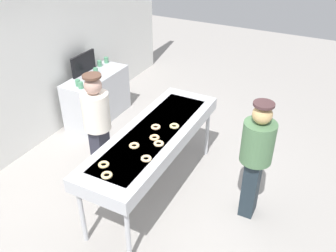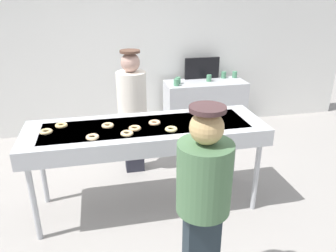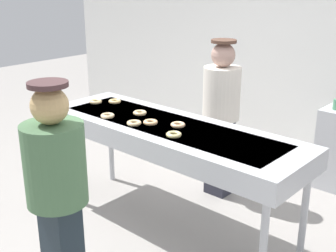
% 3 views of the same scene
% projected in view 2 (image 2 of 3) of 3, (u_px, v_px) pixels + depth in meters
% --- Properties ---
extents(ground_plane, '(16.00, 16.00, 0.00)m').
position_uv_depth(ground_plane, '(148.00, 205.00, 3.74)').
color(ground_plane, '#9E9993').
extents(back_wall, '(8.00, 0.12, 3.05)m').
position_uv_depth(back_wall, '(123.00, 39.00, 5.24)').
color(back_wall, white).
rests_on(back_wall, ground).
extents(fryer_conveyor, '(2.45, 0.78, 0.98)m').
position_uv_depth(fryer_conveyor, '(146.00, 133.00, 3.39)').
color(fryer_conveyor, '#B7BABF').
rests_on(fryer_conveyor, ground).
extents(plain_donut_0, '(0.17, 0.17, 0.03)m').
position_uv_depth(plain_donut_0, '(155.00, 123.00, 3.38)').
color(plain_donut_0, '#F8C28F').
rests_on(plain_donut_0, fryer_conveyor).
extents(plain_donut_1, '(0.17, 0.17, 0.03)m').
position_uv_depth(plain_donut_1, '(127.00, 133.00, 3.13)').
color(plain_donut_1, beige).
rests_on(plain_donut_1, fryer_conveyor).
extents(plain_donut_2, '(0.17, 0.17, 0.03)m').
position_uv_depth(plain_donut_2, '(92.00, 137.00, 3.05)').
color(plain_donut_2, beige).
rests_on(plain_donut_2, fryer_conveyor).
extents(plain_donut_3, '(0.15, 0.15, 0.03)m').
position_uv_depth(plain_donut_3, '(135.00, 128.00, 3.24)').
color(plain_donut_3, '#F8C285').
rests_on(plain_donut_3, fryer_conveyor).
extents(plain_donut_4, '(0.16, 0.16, 0.03)m').
position_uv_depth(plain_donut_4, '(108.00, 126.00, 3.31)').
color(plain_donut_4, '#F0CA8C').
rests_on(plain_donut_4, fryer_conveyor).
extents(plain_donut_5, '(0.17, 0.17, 0.03)m').
position_uv_depth(plain_donut_5, '(46.00, 132.00, 3.17)').
color(plain_donut_5, '#E9C989').
rests_on(plain_donut_5, fryer_conveyor).
extents(plain_donut_6, '(0.17, 0.17, 0.03)m').
position_uv_depth(plain_donut_6, '(171.00, 129.00, 3.22)').
color(plain_donut_6, '#E6D489').
rests_on(plain_donut_6, fryer_conveyor).
extents(plain_donut_7, '(0.16, 0.16, 0.03)m').
position_uv_depth(plain_donut_7, '(61.00, 125.00, 3.32)').
color(plain_donut_7, '#F0CB82').
rests_on(plain_donut_7, fryer_conveyor).
extents(worker_baker, '(0.37, 0.37, 1.60)m').
position_uv_depth(worker_baker, '(132.00, 104.00, 4.12)').
color(worker_baker, '#292A36').
rests_on(worker_baker, ground).
extents(customer_waiting, '(0.38, 0.38, 1.60)m').
position_uv_depth(customer_waiting, '(203.00, 197.00, 2.28)').
color(customer_waiting, '#1F2B33').
rests_on(customer_waiting, ground).
extents(prep_counter, '(1.31, 0.54, 0.87)m').
position_uv_depth(prep_counter, '(205.00, 107.00, 5.51)').
color(prep_counter, '#B7BABF').
rests_on(prep_counter, ground).
extents(paper_cup_0, '(0.08, 0.08, 0.11)m').
position_uv_depth(paper_cup_0, '(178.00, 81.00, 5.21)').
color(paper_cup_0, '#4C8C66').
rests_on(paper_cup_0, prep_counter).
extents(paper_cup_1, '(0.08, 0.08, 0.11)m').
position_uv_depth(paper_cup_1, '(209.00, 78.00, 5.35)').
color(paper_cup_1, '#4C8C66').
rests_on(paper_cup_1, prep_counter).
extents(paper_cup_2, '(0.08, 0.08, 0.11)m').
position_uv_depth(paper_cup_2, '(224.00, 75.00, 5.54)').
color(paper_cup_2, '#4C8C66').
rests_on(paper_cup_2, prep_counter).
extents(paper_cup_3, '(0.08, 0.08, 0.11)m').
position_uv_depth(paper_cup_3, '(176.00, 82.00, 5.11)').
color(paper_cup_3, '#4C8C66').
rests_on(paper_cup_3, prep_counter).
extents(paper_cup_4, '(0.08, 0.08, 0.11)m').
position_uv_depth(paper_cup_4, '(235.00, 75.00, 5.57)').
color(paper_cup_4, '#4C8C66').
rests_on(paper_cup_4, prep_counter).
extents(menu_display, '(0.59, 0.04, 0.35)m').
position_uv_depth(menu_display, '(202.00, 68.00, 5.47)').
color(menu_display, black).
rests_on(menu_display, prep_counter).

